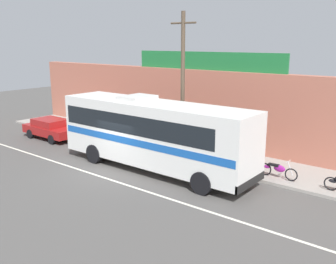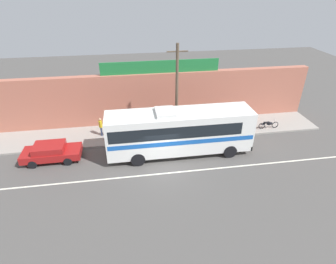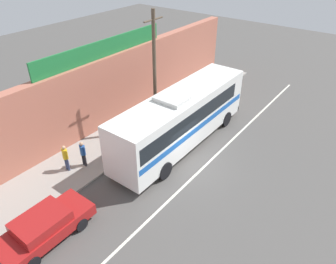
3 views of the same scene
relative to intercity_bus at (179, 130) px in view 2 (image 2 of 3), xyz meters
The scene contains 12 objects.
ground_plane 3.02m from the intercity_bus, 131.69° to the right, with size 70.00×70.00×0.00m, color #4F4C49.
sidewalk_slab 4.33m from the intercity_bus, 112.45° to the left, with size 30.00×3.60×0.14m, color gray.
storefront_facade 5.90m from the intercity_bus, 104.44° to the left, with size 30.00×0.70×4.80m, color #B26651.
storefront_billboard 6.61m from the intercity_bus, 95.99° to the left, with size 10.52×0.12×1.10m, color #1E7538.
road_center_stripe 3.52m from the intercity_bus, 120.95° to the right, with size 30.00×0.14×0.01m, color silver.
intercity_bus is the anchor object (origin of this frame).
parked_car 9.76m from the intercity_bus, behind, with size 4.28×1.90×1.37m.
utility_pole 3.12m from the intercity_bus, 84.11° to the left, with size 1.60×0.22×7.91m.
motorcycle_green 9.27m from the intercity_bus, 15.53° to the left, with size 1.90×0.56×0.94m.
motorcycle_red 6.42m from the intercity_bus, 23.36° to the left, with size 1.91×0.56×0.94m.
pedestrian_near_shop 6.20m from the intercity_bus, 149.82° to the left, with size 0.30×0.48×1.61m.
pedestrian_by_curb 7.15m from the intercity_bus, 150.08° to the left, with size 0.30×0.48×1.65m.
Camera 2 is at (-2.06, -15.90, 12.13)m, focal length 28.86 mm.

